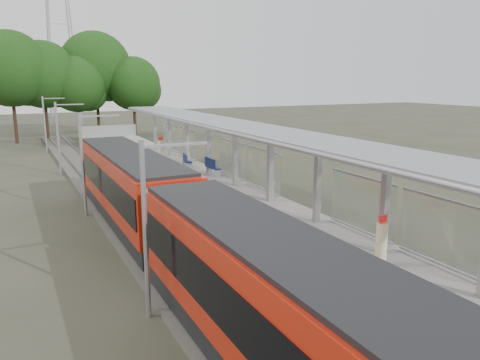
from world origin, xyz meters
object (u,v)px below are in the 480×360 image
Objects in this scene: train at (178,223)px; bench_far at (186,160)px; info_pillar_far at (161,150)px; litter_bin at (271,191)px; info_pillar_near at (381,243)px; bench_mid at (212,166)px.

train reaches higher than bench_far.
info_pillar_far reaches higher than litter_bin.
info_pillar_near is at bearing -36.97° from train.
litter_bin is (0.17, -7.22, -0.11)m from bench_mid.
train is at bearing -102.70° from bench_far.
info_pillar_far reaches higher than info_pillar_near.
info_pillar_near is at bearing -82.38° from bench_far.
train is 19.90× the size of bench_far.
litter_bin is at bearing -100.11° from info_pillar_far.
train is 7.04m from info_pillar_near.
info_pillar_far reaches higher than bench_far.
info_pillar_near is 22.87m from info_pillar_far.
litter_bin is (0.97, 8.94, -0.27)m from info_pillar_near.
info_pillar_far is 14.00m from litter_bin.
bench_mid is (6.42, 11.93, -0.47)m from train.
litter_bin is at bearing 35.57° from train.
info_pillar_far is at bearing 87.53° from info_pillar_near.
bench_mid is 1.71× the size of litter_bin.
train reaches higher than info_pillar_near.
bench_far is 0.77× the size of info_pillar_far.
bench_far is at bearing 93.62° from litter_bin.
bench_mid is at bearing 91.33° from litter_bin.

